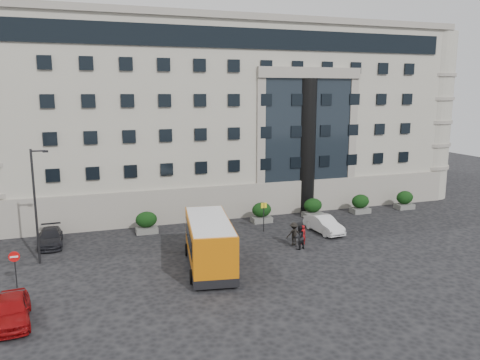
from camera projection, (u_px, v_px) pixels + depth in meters
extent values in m
plane|color=black|center=(218.00, 258.00, 33.48)|extent=(120.00, 120.00, 0.00)
cube|color=#A4A091|center=(215.00, 116.00, 54.18)|extent=(44.00, 24.00, 18.00)
cylinder|color=black|center=(306.00, 146.00, 45.64)|extent=(1.80, 1.80, 13.00)
cube|color=#535351|center=(147.00, 230.00, 39.44)|extent=(1.80, 1.20, 0.50)
ellipsoid|color=black|center=(146.00, 220.00, 39.27)|extent=(1.80, 1.26, 1.34)
cube|color=#535351|center=(206.00, 225.00, 41.08)|extent=(1.80, 1.20, 0.50)
ellipsoid|color=black|center=(206.00, 214.00, 40.90)|extent=(1.80, 1.26, 1.34)
cube|color=#535351|center=(262.00, 219.00, 42.71)|extent=(1.80, 1.20, 0.50)
ellipsoid|color=black|center=(262.00, 210.00, 42.54)|extent=(1.80, 1.26, 1.34)
cube|color=#535351|center=(313.00, 215.00, 44.35)|extent=(1.80, 1.20, 0.50)
ellipsoid|color=black|center=(313.00, 205.00, 44.18)|extent=(1.80, 1.26, 1.34)
cube|color=#535351|center=(360.00, 210.00, 45.98)|extent=(1.80, 1.20, 0.50)
ellipsoid|color=black|center=(360.00, 201.00, 45.81)|extent=(1.80, 1.26, 1.34)
cube|color=#535351|center=(404.00, 206.00, 47.62)|extent=(1.80, 1.20, 0.50)
ellipsoid|color=black|center=(405.00, 197.00, 47.45)|extent=(1.80, 1.26, 1.34)
cylinder|color=#262628|center=(35.00, 207.00, 31.76)|extent=(0.16, 0.16, 8.00)
cylinder|color=#262628|center=(38.00, 151.00, 31.18)|extent=(0.90, 0.12, 0.12)
cube|color=black|center=(45.00, 151.00, 31.33)|extent=(0.35, 0.18, 0.14)
cylinder|color=#262628|center=(264.00, 217.00, 39.64)|extent=(0.08, 0.08, 2.50)
cube|color=yellow|center=(264.00, 205.00, 39.44)|extent=(0.50, 0.06, 0.45)
cylinder|color=#262628|center=(16.00, 270.00, 28.26)|extent=(0.08, 0.08, 2.20)
cylinder|color=red|center=(14.00, 257.00, 28.04)|extent=(0.64, 0.05, 0.64)
cube|color=white|center=(14.00, 257.00, 28.00)|extent=(0.45, 0.04, 0.10)
cube|color=#C16209|center=(209.00, 240.00, 31.40)|extent=(3.92, 8.27, 2.74)
cube|color=black|center=(210.00, 261.00, 31.67)|extent=(3.97, 8.32, 0.55)
cube|color=black|center=(209.00, 236.00, 31.34)|extent=(3.71, 6.55, 1.19)
cube|color=silver|center=(209.00, 221.00, 31.15)|extent=(3.73, 7.86, 0.18)
cylinder|color=black|center=(192.00, 277.00, 28.98)|extent=(0.42, 0.93, 0.90)
cylinder|color=black|center=(235.00, 274.00, 29.43)|extent=(0.42, 0.93, 0.90)
cylinder|color=black|center=(187.00, 250.00, 33.90)|extent=(0.42, 0.93, 0.90)
cylinder|color=black|center=(224.00, 248.00, 34.36)|extent=(0.42, 0.93, 0.90)
imported|color=maroon|center=(12.00, 310.00, 23.95)|extent=(2.08, 4.41, 1.46)
imported|color=black|center=(50.00, 237.00, 36.20)|extent=(1.88, 4.42, 1.27)
imported|color=silver|center=(324.00, 224.00, 39.52)|extent=(1.86, 4.46, 1.43)
imported|color=maroon|center=(303.00, 235.00, 36.37)|extent=(0.57, 0.37, 1.55)
imported|color=black|center=(299.00, 237.00, 35.25)|extent=(1.05, 0.91, 1.84)
imported|color=black|center=(294.00, 234.00, 36.21)|extent=(1.19, 0.70, 1.81)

